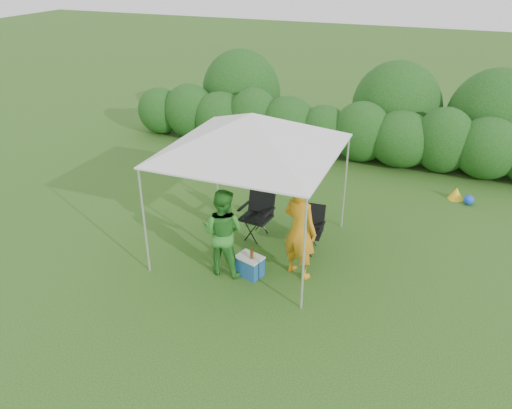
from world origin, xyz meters
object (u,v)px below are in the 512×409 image
at_px(chair_left, 258,210).
at_px(woman, 223,232).
at_px(chair_right, 310,225).
at_px(man, 300,230).
at_px(canopy, 252,132).
at_px(cooler, 250,266).

height_order(chair_left, woman, woman).
xyz_separation_m(chair_right, woman, (-1.26, -1.38, 0.32)).
distance_m(chair_right, man, 1.04).
bearing_deg(canopy, woman, -100.88).
xyz_separation_m(man, woman, (-1.34, -0.42, -0.10)).
xyz_separation_m(canopy, man, (1.15, -0.56, -1.51)).
xyz_separation_m(man, cooler, (-0.83, -0.36, -0.75)).
relative_size(chair_left, man, 0.55).
relative_size(man, cooler, 3.40).
distance_m(chair_left, cooler, 1.53).
height_order(canopy, woman, canopy).
relative_size(chair_left, woman, 0.61).
bearing_deg(chair_right, chair_left, 170.24).
height_order(chair_left, man, man).
bearing_deg(canopy, chair_left, 98.02).
bearing_deg(cooler, woman, -156.37).
bearing_deg(chair_left, man, -34.78).
relative_size(canopy, woman, 1.83).
relative_size(canopy, cooler, 5.55).
relative_size(chair_right, man, 0.50).
relative_size(chair_right, woman, 0.55).
height_order(man, woman, man).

